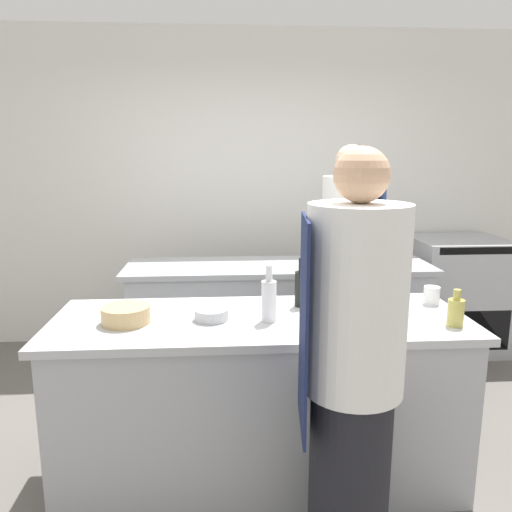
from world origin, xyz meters
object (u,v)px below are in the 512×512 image
(chef_at_stove, at_px, (347,281))
(cup, at_px, (432,295))
(bottle_wine, at_px, (301,287))
(oven_range, at_px, (456,293))
(bottle_vinegar, at_px, (364,298))
(bottle_cooking_oil, at_px, (269,299))
(stockpot, at_px, (330,249))
(bowl_prep_small, at_px, (211,314))
(bottle_olive_oil, at_px, (456,311))
(bowl_mixing_large, at_px, (126,315))
(chef_at_prep_near, at_px, (352,374))

(chef_at_stove, xyz_separation_m, cup, (0.33, -0.56, 0.05))
(bottle_wine, height_order, cup, bottle_wine)
(oven_range, relative_size, bottle_vinegar, 3.20)
(oven_range, distance_m, cup, 1.86)
(bottle_cooking_oil, relative_size, cup, 2.88)
(bottle_wine, bearing_deg, stockpot, 70.49)
(cup, bearing_deg, oven_range, 59.53)
(oven_range, distance_m, bottle_vinegar, 2.35)
(oven_range, xyz_separation_m, bottle_cooking_oil, (-1.85, -1.78, 0.52))
(chef_at_stove, height_order, cup, chef_at_stove)
(oven_range, relative_size, bowl_prep_small, 5.75)
(bottle_olive_oil, xyz_separation_m, bowl_mixing_large, (-1.61, 0.15, -0.03))
(bottle_olive_oil, relative_size, bottle_wine, 0.68)
(bottle_wine, bearing_deg, bottle_olive_oil, -27.74)
(oven_range, bearing_deg, bottle_wine, -136.92)
(bottle_wine, height_order, bottle_cooking_oil, bottle_cooking_oil)
(oven_range, relative_size, bottle_olive_oil, 5.41)
(bottle_wine, distance_m, bottle_cooking_oil, 0.31)
(bowl_prep_small, relative_size, cup, 1.74)
(chef_at_stove, bearing_deg, oven_range, 132.25)
(bottle_cooking_oil, bearing_deg, bowl_mixing_large, 178.27)
(chef_at_prep_near, relative_size, bottle_wine, 6.50)
(stockpot, bearing_deg, cup, -74.67)
(bottle_wine, bearing_deg, chef_at_prep_near, -84.61)
(stockpot, bearing_deg, bottle_wine, -109.51)
(oven_range, height_order, bottle_cooking_oil, bottle_cooking_oil)
(bottle_wine, relative_size, bowl_mixing_large, 1.13)
(bottle_wine, xyz_separation_m, bowl_prep_small, (-0.49, -0.20, -0.08))
(chef_at_prep_near, relative_size, bottle_olive_oil, 9.55)
(bowl_prep_small, bearing_deg, bottle_wine, 21.96)
(chef_at_prep_near, relative_size, bowl_mixing_large, 7.32)
(stockpot, bearing_deg, bottle_cooking_oil, -113.59)
(bottle_wine, xyz_separation_m, bottle_cooking_oil, (-0.20, -0.24, 0.01))
(bottle_olive_oil, xyz_separation_m, bottle_cooking_oil, (-0.90, 0.13, 0.04))
(oven_range, distance_m, bowl_prep_small, 2.79)
(bottle_vinegar, height_order, bottle_cooking_oil, bottle_vinegar)
(oven_range, xyz_separation_m, bowl_mixing_large, (-2.56, -1.76, 0.45))
(bottle_wine, relative_size, bottle_cooking_oil, 0.94)
(chef_at_stove, relative_size, bottle_cooking_oil, 6.21)
(bottle_cooking_oil, bearing_deg, oven_range, 43.92)
(chef_at_prep_near, bearing_deg, bowl_mixing_large, 64.56)
(chef_at_prep_near, distance_m, bottle_wine, 0.83)
(bottle_cooking_oil, relative_size, bowl_mixing_large, 1.20)
(chef_at_stove, bearing_deg, bottle_wine, -32.68)
(chef_at_prep_near, height_order, bowl_mixing_large, chef_at_prep_near)
(bottle_olive_oil, xyz_separation_m, bottle_wine, (-0.70, 0.37, 0.03))
(chef_at_stove, relative_size, cup, 17.90)
(bottle_olive_oil, bearing_deg, bowl_mixing_large, 174.59)
(bottle_olive_oil, height_order, bottle_vinegar, bottle_vinegar)
(bottle_vinegar, xyz_separation_m, bottle_cooking_oil, (-0.47, 0.04, -0.01))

